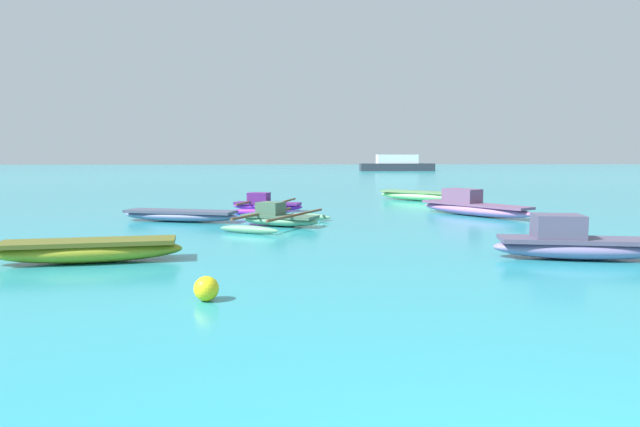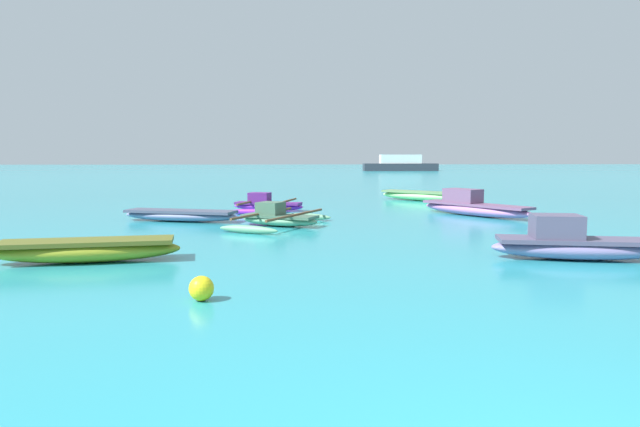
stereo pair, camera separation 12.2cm
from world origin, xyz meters
The scene contains 9 objects.
moored_boat_0 centered at (-2.11, 13.77, 0.21)m, with size 3.06×3.87×0.65m.
moored_boat_1 centered at (-4.99, 15.01, 0.19)m, with size 3.67×1.82×0.33m.
moored_boat_2 centered at (-2.61, 18.13, 0.21)m, with size 2.59×3.53×0.63m.
moored_boat_3 centered at (-5.44, 8.62, 0.23)m, with size 3.37×1.32×0.41m.
moored_boat_4 centered at (3.49, 8.45, 0.29)m, with size 3.20×1.41×0.83m.
moored_boat_5 centered at (4.07, 16.16, 0.30)m, with size 2.96×3.92×0.84m.
moored_boat_6 centered at (3.86, 22.10, 0.23)m, with size 3.58×3.34×0.41m.
mooring_buoy_1 centered at (-2.94, 5.72, 0.17)m, with size 0.33×0.33×0.33m.
distant_ferry centered at (11.82, 69.11, 0.83)m, with size 9.23×2.03×2.03m.
Camera 2 is at (-1.73, -1.77, 1.93)m, focal length 32.00 mm.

